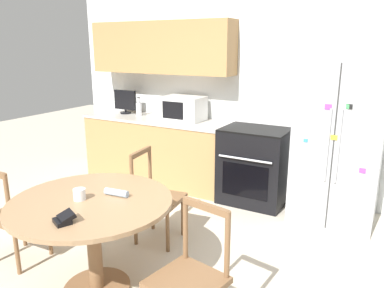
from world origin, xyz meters
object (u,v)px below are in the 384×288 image
at_px(counter_bottle, 139,109).
at_px(candle_glass, 80,195).
at_px(dining_chair_left, 14,216).
at_px(dining_chair_right, 190,280).
at_px(oven_range, 255,164).
at_px(microwave, 183,108).
at_px(countertop_tv, 125,101).
at_px(refrigerator, 339,142).
at_px(dining_chair_far, 156,198).
at_px(wallet, 64,219).

bearing_deg(counter_bottle, candle_glass, -62.46).
relative_size(dining_chair_left, dining_chair_right, 1.00).
height_order(oven_range, counter_bottle, counter_bottle).
bearing_deg(candle_glass, microwave, 102.06).
distance_m(oven_range, countertop_tv, 2.15).
height_order(dining_chair_left, candle_glass, dining_chair_left).
xyz_separation_m(refrigerator, oven_range, (-0.93, 0.03, -0.41)).
distance_m(dining_chair_far, candle_glass, 0.99).
bearing_deg(refrigerator, dining_chair_left, -135.23).
bearing_deg(dining_chair_left, microwave, 80.24).
relative_size(counter_bottle, candle_glass, 2.85).
xyz_separation_m(oven_range, dining_chair_right, (0.42, -2.35, -0.03)).
bearing_deg(dining_chair_right, wallet, 29.92).
height_order(dining_chair_right, dining_chair_far, same).
relative_size(counter_bottle, dining_chair_left, 0.29).
bearing_deg(microwave, dining_chair_right, -58.69).
bearing_deg(dining_chair_right, counter_bottle, -36.96).
height_order(refrigerator, microwave, refrigerator).
bearing_deg(dining_chair_far, candle_glass, -9.28).
bearing_deg(dining_chair_far, wallet, 0.14).
bearing_deg(countertop_tv, refrigerator, -2.70).
height_order(oven_range, dining_chair_far, oven_range).
bearing_deg(countertop_tv, candle_glass, -57.92).
relative_size(oven_range, microwave, 2.01).
distance_m(dining_chair_right, wallet, 0.90).
xyz_separation_m(oven_range, countertop_tv, (-2.06, 0.11, 0.61)).
xyz_separation_m(microwave, dining_chair_far, (0.55, -1.46, -0.62)).
xyz_separation_m(refrigerator, dining_chair_left, (-2.29, -2.27, -0.44)).
distance_m(oven_range, dining_chair_right, 2.39).
bearing_deg(candle_glass, dining_chair_far, 87.31).
bearing_deg(dining_chair_far, dining_chair_right, 36.97).
xyz_separation_m(counter_bottle, wallet, (1.43, -2.69, -0.21)).
relative_size(counter_bottle, dining_chair_far, 0.29).
bearing_deg(wallet, microwave, 104.51).
bearing_deg(countertop_tv, microwave, -1.75).
distance_m(microwave, dining_chair_right, 2.91).
height_order(oven_range, candle_glass, oven_range).
bearing_deg(counter_bottle, refrigerator, -2.14).
distance_m(microwave, counter_bottle, 0.73).
bearing_deg(counter_bottle, dining_chair_left, -79.96).
bearing_deg(candle_glass, oven_range, 76.71).
relative_size(refrigerator, oven_range, 1.62).
height_order(countertop_tv, wallet, countertop_tv).
bearing_deg(dining_chair_far, dining_chair_left, -49.46).
relative_size(refrigerator, microwave, 3.26).
relative_size(countertop_tv, wallet, 2.19).
height_order(countertop_tv, dining_chair_left, countertop_tv).
xyz_separation_m(dining_chair_left, dining_chair_right, (1.79, -0.05, 0.00)).
bearing_deg(countertop_tv, dining_chair_left, -73.94).
distance_m(counter_bottle, wallet, 3.05).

